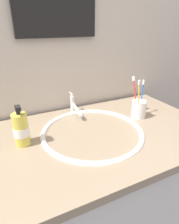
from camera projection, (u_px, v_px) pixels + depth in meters
tiled_wall_back at (57, 51)px, 1.03m from camera, size 2.42×0.04×2.40m
vanity_counter at (87, 205)px, 1.05m from camera, size 1.22×0.65×0.88m
sink_basin at (92, 139)px, 0.91m from camera, size 0.47×0.47×0.12m
faucet at (74, 106)px, 1.05m from camera, size 0.02×0.17×0.11m
toothbrush_cup at (139, 109)px, 1.02m from camera, size 0.07×0.07×0.09m
toothbrush_red at (135, 93)px, 1.03m from camera, size 0.01×0.07×0.20m
toothbrush_yellow at (139, 98)px, 0.96m from camera, size 0.03×0.02×0.21m
toothbrush_blue at (142, 95)px, 1.02m from camera, size 0.03×0.03×0.19m
soap_dispenser at (21, 130)px, 0.78m from camera, size 0.06×0.06×0.18m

